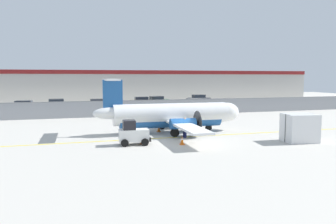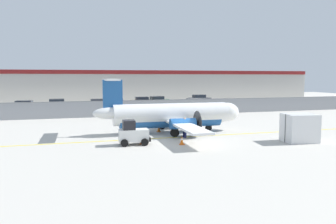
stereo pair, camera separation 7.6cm
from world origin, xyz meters
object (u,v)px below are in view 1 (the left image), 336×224
(commuter_airplane, at_px, (174,115))
(traffic_cone_near_left, at_px, (159,129))
(parked_car_0, at_px, (25,106))
(parked_car_1, at_px, (55,104))
(traffic_cone_far_left, at_px, (143,140))
(parked_car_2, at_px, (97,104))
(parked_car_6, at_px, (195,104))
(parked_car_3, at_px, (115,104))
(parked_car_5, at_px, (157,101))
(cargo_container, at_px, (300,128))
(traffic_cone_near_right, at_px, (182,141))
(baggage_tug, at_px, (133,134))
(parked_car_4, at_px, (142,102))
(ground_crew_worker, at_px, (185,126))
(parked_car_7, at_px, (199,99))

(commuter_airplane, bearing_deg, traffic_cone_near_left, 152.29)
(parked_car_0, relative_size, parked_car_1, 1.00)
(traffic_cone_far_left, xyz_separation_m, parked_car_2, (-1.55, 27.63, 0.58))
(traffic_cone_near_left, bearing_deg, parked_car_6, 60.56)
(parked_car_1, distance_m, parked_car_2, 6.47)
(traffic_cone_near_left, relative_size, parked_car_3, 0.15)
(parked_car_5, bearing_deg, commuter_airplane, -108.47)
(parked_car_2, distance_m, parked_car_5, 11.71)
(cargo_container, distance_m, traffic_cone_near_right, 9.42)
(baggage_tug, relative_size, parked_car_4, 0.56)
(ground_crew_worker, distance_m, parked_car_7, 36.18)
(parked_car_0, distance_m, parked_car_7, 31.16)
(parked_car_3, xyz_separation_m, parked_car_5, (7.97, 4.63, 0.00))
(parked_car_5, relative_size, parked_car_6, 1.03)
(cargo_container, bearing_deg, ground_crew_worker, 160.78)
(parked_car_0, relative_size, parked_car_2, 1.03)
(parked_car_6, bearing_deg, parked_car_1, 164.92)
(commuter_airplane, height_order, parked_car_1, commuter_airplane)
(ground_crew_worker, xyz_separation_m, parked_car_3, (-2.65, 25.82, -0.06))
(cargo_container, bearing_deg, parked_car_6, 94.77)
(ground_crew_worker, xyz_separation_m, parked_car_2, (-5.49, 25.94, -0.06))
(parked_car_1, xyz_separation_m, parked_car_5, (17.00, 2.63, 0.00))
(parked_car_0, xyz_separation_m, parked_car_6, (25.26, -2.66, 0.00))
(traffic_cone_near_left, height_order, parked_car_1, parked_car_1)
(parked_car_4, xyz_separation_m, parked_car_6, (7.13, -6.71, 0.00))
(parked_car_3, distance_m, parked_car_5, 9.21)
(ground_crew_worker, relative_size, parked_car_2, 0.40)
(traffic_cone_near_left, bearing_deg, parked_car_5, 76.07)
(traffic_cone_far_left, height_order, parked_car_6, parked_car_6)
(cargo_container, height_order, parked_car_4, cargo_container)
(parked_car_5, bearing_deg, traffic_cone_near_right, -108.32)
(parked_car_3, height_order, parked_car_5, same)
(ground_crew_worker, distance_m, parked_car_4, 29.46)
(parked_car_3, bearing_deg, ground_crew_worker, -91.19)
(parked_car_7, bearing_deg, ground_crew_worker, -119.37)
(parked_car_4, bearing_deg, baggage_tug, -100.58)
(parked_car_4, bearing_deg, parked_car_6, -41.05)
(parked_car_5, bearing_deg, cargo_container, -92.62)
(traffic_cone_near_right, bearing_deg, ground_crew_worker, 67.04)
(ground_crew_worker, distance_m, parked_car_5, 30.91)
(traffic_cone_near_left, relative_size, parked_car_0, 0.15)
(cargo_container, distance_m, parked_car_6, 26.82)
(parked_car_7, bearing_deg, parked_car_4, -168.27)
(parked_car_4, bearing_deg, traffic_cone_near_left, -96.01)
(baggage_tug, relative_size, parked_car_7, 0.55)
(parked_car_1, height_order, parked_car_6, same)
(parked_car_5, relative_size, parked_car_7, 1.01)
(traffic_cone_near_left, height_order, parked_car_6, parked_car_6)
(parked_car_6, bearing_deg, traffic_cone_near_left, -120.82)
(traffic_cone_near_left, distance_m, parked_car_2, 22.93)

